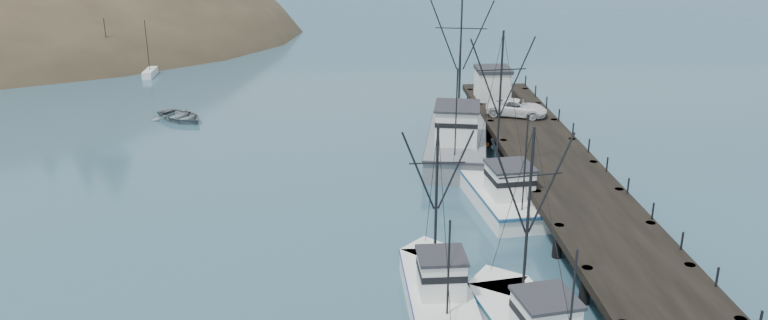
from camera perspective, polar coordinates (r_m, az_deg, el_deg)
pier at (r=52.59m, az=12.96°, el=-0.49°), size 6.00×44.00×2.00m
moored_sailboats at (r=98.28m, az=-24.06°, el=6.92°), size 24.07×18.82×6.35m
trawler_mid at (r=38.13m, az=4.03°, el=-9.61°), size 3.28×9.21×9.45m
trawler_far at (r=49.89m, az=8.85°, el=-2.41°), size 4.84×11.48×11.65m
work_vessel at (r=58.48m, az=5.58°, el=1.54°), size 6.70×15.05×12.61m
pier_shed at (r=67.33m, az=8.27°, el=5.84°), size 3.00×3.20×2.80m
pickup_truck at (r=62.53m, az=10.07°, el=3.94°), size 5.42×3.83×1.37m
motorboat at (r=69.87m, az=-15.21°, el=2.94°), size 6.40×6.30×1.09m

